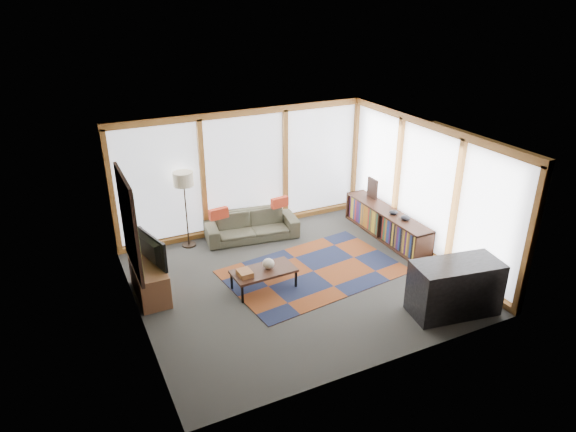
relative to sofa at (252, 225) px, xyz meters
name	(u,v)px	position (x,y,z in m)	size (l,w,h in m)	color
ground	(298,280)	(0.09, -1.95, -0.28)	(5.50, 5.50, 0.00)	#323330
room_envelope	(309,185)	(0.59, -1.39, 1.26)	(5.52, 5.02, 2.62)	#3D352C
rug	(313,271)	(0.49, -1.81, -0.27)	(3.13, 2.01, 0.01)	brown
sofa	(252,225)	(0.00, 0.00, 0.00)	(1.90, 0.74, 0.55)	#36362A
pillow_left	(219,214)	(-0.68, 0.04, 0.39)	(0.40, 0.12, 0.22)	#B3331C
pillow_right	(280,202)	(0.67, 0.05, 0.38)	(0.38, 0.11, 0.21)	#B3331C
floor_lamp	(186,210)	(-1.29, 0.22, 0.51)	(0.40, 0.40, 1.57)	#2F2318
coffee_table	(264,279)	(-0.56, -1.93, -0.10)	(1.09, 0.55, 0.36)	black
book_stack	(245,273)	(-0.92, -1.96, 0.13)	(0.22, 0.28, 0.09)	#95592F
vase	(268,264)	(-0.46, -1.91, 0.18)	(0.21, 0.21, 0.18)	beige
bookshelf	(386,224)	(2.52, -1.21, 0.03)	(0.44, 2.44, 0.61)	black
bowl_a	(405,218)	(2.56, -1.74, 0.38)	(0.19, 0.19, 0.10)	black
bowl_b	(394,212)	(2.52, -1.42, 0.38)	(0.17, 0.17, 0.09)	black
shelf_picture	(372,188)	(2.63, -0.49, 0.55)	(0.04, 0.33, 0.44)	black
tv_console	(150,280)	(-2.37, -1.28, 0.01)	(0.47, 1.13, 0.57)	brown
television	(147,251)	(-2.34, -1.25, 0.55)	(0.91, 0.12, 0.52)	black
bar_counter	(455,288)	(1.91, -3.89, 0.16)	(1.39, 0.65, 0.88)	black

